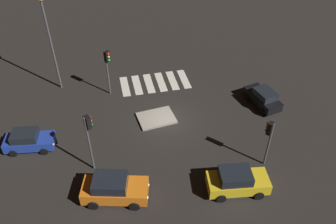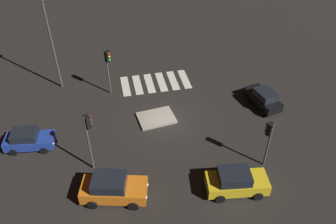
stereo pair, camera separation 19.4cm
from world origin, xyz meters
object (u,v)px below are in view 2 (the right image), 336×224
at_px(traffic_light_east, 108,62).
at_px(traffic_light_north, 88,130).
at_px(car_blue, 29,139).
at_px(car_black, 263,98).
at_px(car_orange, 113,188).
at_px(car_yellow, 236,182).
at_px(traffic_island, 156,118).
at_px(street_lamp, 48,29).
at_px(traffic_light_west, 269,134).

bearing_deg(traffic_light_east, traffic_light_north, -53.42).
height_order(car_blue, traffic_light_east, traffic_light_east).
relative_size(car_black, car_orange, 0.85).
distance_m(car_black, traffic_light_east, 13.76).
height_order(car_black, car_blue, car_black).
height_order(car_yellow, traffic_light_north, traffic_light_north).
bearing_deg(traffic_island, car_blue, 7.20).
height_order(traffic_light_north, street_lamp, street_lamp).
xyz_separation_m(car_blue, traffic_light_north, (-4.71, 3.07, 2.82)).
relative_size(traffic_light_north, traffic_light_west, 1.24).
bearing_deg(car_blue, traffic_light_east, 47.59).
relative_size(car_orange, traffic_light_east, 1.03).
bearing_deg(car_orange, traffic_light_west, 18.06).
relative_size(car_yellow, traffic_light_west, 1.10).
xyz_separation_m(car_orange, traffic_light_north, (1.11, -2.91, 2.68)).
bearing_deg(traffic_light_north, car_blue, 115.17).
relative_size(car_orange, traffic_light_north, 0.95).
bearing_deg(traffic_light_east, street_lamp, -155.68).
xyz_separation_m(car_yellow, traffic_light_north, (9.08, -4.03, 2.72)).
distance_m(car_blue, street_lamp, 9.49).
relative_size(car_blue, car_orange, 0.84).
relative_size(car_black, traffic_light_north, 0.81).
relative_size(car_blue, traffic_light_north, 0.80).
bearing_deg(car_blue, traffic_light_west, -10.26).
relative_size(car_yellow, car_orange, 0.93).
xyz_separation_m(traffic_light_west, street_lamp, (14.39, -12.93, 2.99)).
distance_m(car_orange, traffic_light_north, 4.11).
xyz_separation_m(car_yellow, traffic_light_east, (7.15, -12.72, 2.48)).
bearing_deg(street_lamp, traffic_light_east, 155.24).
bearing_deg(car_orange, street_lamp, 119.12).
distance_m(car_orange, traffic_light_west, 10.92).
bearing_deg(car_yellow, car_black, 63.23).
bearing_deg(car_orange, car_blue, 148.26).
relative_size(traffic_island, traffic_light_north, 0.68).
bearing_deg(traffic_light_west, car_blue, 28.95).
xyz_separation_m(car_orange, traffic_light_west, (-10.71, -0.75, 2.00)).
distance_m(car_blue, traffic_light_north, 6.28).
xyz_separation_m(car_blue, street_lamp, (-2.14, -7.69, 5.13)).
bearing_deg(car_yellow, traffic_light_west, 41.67).
height_order(traffic_island, car_black, car_black).
bearing_deg(street_lamp, car_blue, 74.45).
distance_m(traffic_island, car_blue, 10.08).
xyz_separation_m(car_black, street_lamp, (17.25, -6.55, 5.13)).
bearing_deg(traffic_light_west, car_yellow, 80.78).
bearing_deg(traffic_light_north, traffic_island, 7.68).
distance_m(traffic_island, traffic_light_west, 9.65).
bearing_deg(car_orange, car_yellow, 6.09).
relative_size(car_yellow, street_lamp, 0.48).
relative_size(traffic_island, car_black, 0.84).
xyz_separation_m(car_yellow, traffic_light_west, (-2.74, -1.87, 2.05)).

